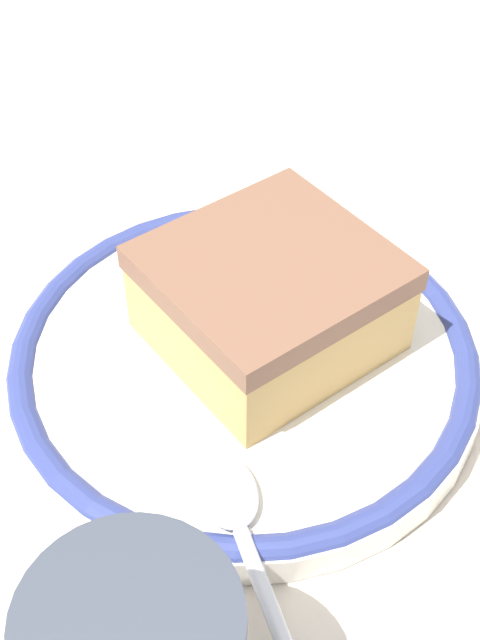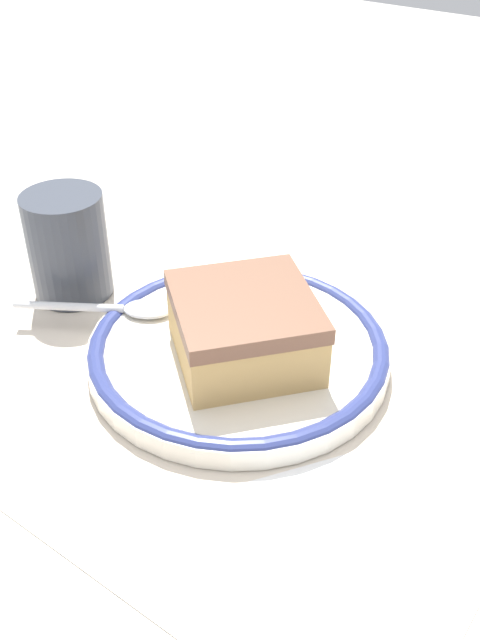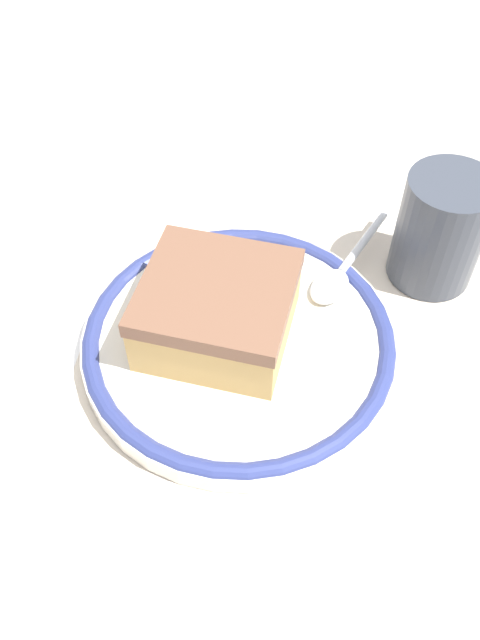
{
  "view_description": "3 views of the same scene",
  "coord_description": "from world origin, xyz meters",
  "px_view_note": "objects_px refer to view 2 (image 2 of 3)",
  "views": [
    {
      "loc": [
        0.26,
        0.06,
        0.32
      ],
      "look_at": [
        -0.01,
        -0.0,
        0.04
      ],
      "focal_mm": 48.02,
      "sensor_mm": 36.0,
      "label": 1
    },
    {
      "loc": [
        -0.26,
        0.34,
        0.34
      ],
      "look_at": [
        -0.01,
        -0.0,
        0.04
      ],
      "focal_mm": 39.99,
      "sensor_mm": 36.0,
      "label": 2
    },
    {
      "loc": [
        -0.14,
        -0.26,
        0.38
      ],
      "look_at": [
        -0.01,
        -0.0,
        0.04
      ],
      "focal_mm": 36.88,
      "sensor_mm": 36.0,
      "label": 3
    }
  ],
  "objects_px": {
    "spoon": "(123,308)",
    "napkin": "(347,526)",
    "cake_slice": "(244,327)",
    "cup": "(69,252)",
    "plate": "(240,348)"
  },
  "relations": [
    {
      "from": "plate",
      "to": "cup",
      "type": "distance_m",
      "value": 0.17
    },
    {
      "from": "cake_slice",
      "to": "napkin",
      "type": "height_order",
      "value": "cake_slice"
    },
    {
      "from": "plate",
      "to": "cup",
      "type": "relative_size",
      "value": 2.5
    },
    {
      "from": "spoon",
      "to": "napkin",
      "type": "bearing_deg",
      "value": 164.39
    },
    {
      "from": "plate",
      "to": "spoon",
      "type": "xyz_separation_m",
      "value": [
        0.1,
        0.02,
        0.01
      ]
    },
    {
      "from": "plate",
      "to": "cake_slice",
      "type": "relative_size",
      "value": 1.62
    },
    {
      "from": "spoon",
      "to": "cup",
      "type": "bearing_deg",
      "value": -11.37
    },
    {
      "from": "napkin",
      "to": "cake_slice",
      "type": "bearing_deg",
      "value": -31.05
    },
    {
      "from": "cake_slice",
      "to": "cup",
      "type": "bearing_deg",
      "value": -0.98
    },
    {
      "from": "cup",
      "to": "napkin",
      "type": "relative_size",
      "value": 0.85
    },
    {
      "from": "cake_slice",
      "to": "cup",
      "type": "height_order",
      "value": "cup"
    },
    {
      "from": "cup",
      "to": "napkin",
      "type": "bearing_deg",
      "value": 165.38
    },
    {
      "from": "spoon",
      "to": "cup",
      "type": "distance_m",
      "value": 0.08
    },
    {
      "from": "cup",
      "to": "napkin",
      "type": "distance_m",
      "value": 0.33
    },
    {
      "from": "spoon",
      "to": "napkin",
      "type": "distance_m",
      "value": 0.25
    }
  ]
}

